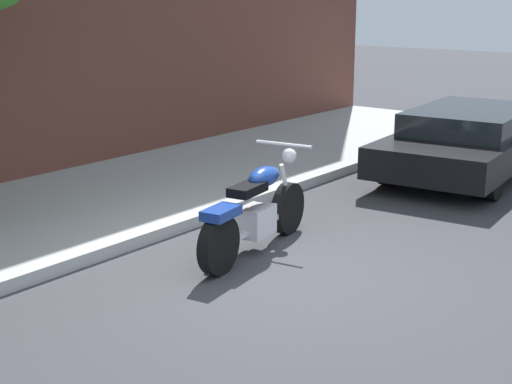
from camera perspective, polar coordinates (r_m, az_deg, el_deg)
The scene contains 4 objects.
ground_plane at distance 7.50m, azimuth 1.26°, elevation -6.45°, with size 60.00×60.00×0.00m, color #38383D.
sidewalk at distance 9.73m, azimuth -14.49°, elevation -1.42°, with size 19.46×3.28×0.14m, color #A9A9A9.
motorcycle at distance 8.03m, azimuth -0.04°, elevation -1.60°, with size 2.12×0.71×1.11m.
parked_car_black at distance 12.11m, azimuth 16.19°, elevation 4.00°, with size 4.70×2.19×1.03m.
Camera 1 is at (-5.57, -4.20, 2.74)m, focal length 52.22 mm.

